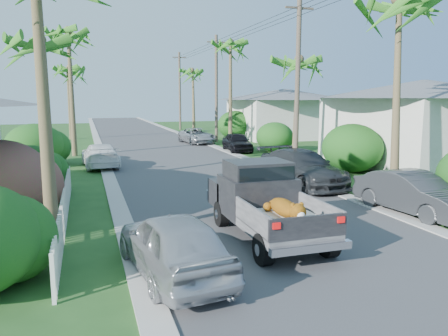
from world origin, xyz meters
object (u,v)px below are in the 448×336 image
object	(u,v)px
palm_l_c	(68,32)
palm_r_b	(298,60)
pickup_truck	(261,199)
palm_r_d	(193,71)
utility_pole_c	(216,88)
palm_l_b	(43,41)
parked_car_lf	(100,156)
parked_car_rm	(302,168)
utility_pole_d	(180,90)
parked_car_rf	(237,142)
parked_car_ln	(173,244)
parked_car_rn	(413,193)
house_right_far	(284,115)
house_right_near	(422,126)
palm_l_d	(68,68)
palm_r_c	(231,43)
parked_car_rd	(197,136)
palm_r_a	(403,0)
utility_pole_b	(298,83)

from	to	relation	value
palm_l_c	palm_r_b	world-z (taller)	palm_l_c
palm_l_c	pickup_truck	bearing A→B (deg)	-74.41
palm_r_d	utility_pole_c	xyz separation A→B (m)	(-0.90, -12.00, -2.14)
palm_l_b	parked_car_lf	bearing A→B (deg)	63.69
parked_car_rm	utility_pole_d	size ratio (longest dim) A/B	0.58
pickup_truck	parked_car_rf	size ratio (longest dim) A/B	1.32
parked_car_ln	utility_pole_d	size ratio (longest dim) A/B	0.46
pickup_truck	palm_r_d	distance (m)	38.29
parked_car_rn	house_right_far	xyz separation A→B (m)	(8.04, 26.75, 1.42)
pickup_truck	palm_r_b	xyz separation A→B (m)	(7.25, 12.18, 4.94)
house_right_far	utility_pole_c	distance (m)	8.06
palm_r_b	house_right_near	bearing A→B (deg)	-25.11
parked_car_rn	house_right_far	distance (m)	27.97
house_right_far	utility_pole_c	world-z (taller)	utility_pole_c
parked_car_rm	palm_l_c	size ratio (longest dim) A/B	0.57
parked_car_rm	utility_pole_d	world-z (taller)	utility_pole_d
parked_car_rf	palm_l_d	distance (m)	18.37
palm_l_b	house_right_far	bearing A→B (deg)	42.27
palm_l_d	utility_pole_d	bearing A→B (deg)	36.64
parked_car_rf	palm_l_b	xyz separation A→B (m)	(-11.80, -8.89, 5.48)
palm_l_b	palm_l_d	size ratio (longest dim) A/B	0.96
parked_car_rf	palm_r_b	distance (m)	8.08
parked_car_lf	palm_r_c	world-z (taller)	palm_r_c
utility_pole_d	palm_l_c	bearing A→B (deg)	-118.92
parked_car_rn	palm_l_b	xyz separation A→B (m)	(-11.76, 8.75, 5.45)
parked_car_ln	palm_l_d	bearing A→B (deg)	-92.73
palm_l_d	palm_r_c	world-z (taller)	palm_r_c
parked_car_rn	palm_r_b	xyz separation A→B (m)	(1.64, 11.75, 5.25)
palm_l_c	palm_r_d	size ratio (longest dim) A/B	1.15
parked_car_rd	palm_l_d	world-z (taller)	palm_l_d
parked_car_rd	palm_r_d	size ratio (longest dim) A/B	0.56
parked_car_ln	utility_pole_d	xyz separation A→B (m)	(9.20, 42.33, 3.90)
palm_l_d	palm_r_a	bearing A→B (deg)	-65.43
palm_r_a	palm_r_b	bearing A→B (deg)	88.09
house_right_far	utility_pole_c	bearing A→B (deg)	-164.88
palm_r_c	parked_car_lf	bearing A→B (deg)	-138.68
parked_car_ln	utility_pole_d	world-z (taller)	utility_pole_d
parked_car_rd	palm_r_b	size ratio (longest dim) A/B	0.62
utility_pole_d	utility_pole_c	bearing A→B (deg)	-90.00
parked_car_rn	parked_car_lf	world-z (taller)	parked_car_rn
utility_pole_b	house_right_far	bearing A→B (deg)	66.48
parked_car_rf	palm_r_b	bearing A→B (deg)	-70.14
parked_car_rm	utility_pole_d	bearing A→B (deg)	82.19
pickup_truck	palm_l_d	world-z (taller)	palm_l_d
pickup_truck	palm_r_a	bearing A→B (deg)	24.61
palm_l_b	palm_r_d	xyz separation A→B (m)	(13.30, 28.00, 0.59)
palm_r_d	utility_pole_b	size ratio (longest dim) A/B	0.89
pickup_truck	house_right_far	bearing A→B (deg)	63.34
palm_r_d	utility_pole_c	world-z (taller)	utility_pole_c
palm_l_b	utility_pole_d	bearing A→B (deg)	68.20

